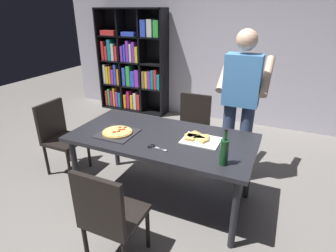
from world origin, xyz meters
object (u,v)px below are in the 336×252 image
(chair_left_end, at_px, (59,133))
(kitchen_scissors, at_px, (155,147))
(person_serving_pizza, at_px, (241,100))
(wine_bottle, at_px, (224,151))
(pepperoni_pizza_on_tray, at_px, (117,132))
(chair_near_camera, at_px, (109,214))
(dining_table, at_px, (162,142))
(bookshelf, at_px, (132,65))
(chair_far_side, at_px, (192,124))

(chair_left_end, bearing_deg, kitchen_scissors, -9.94)
(person_serving_pizza, bearing_deg, wine_bottle, -86.31)
(pepperoni_pizza_on_tray, distance_m, kitchen_scissors, 0.50)
(wine_bottle, bearing_deg, chair_near_camera, -136.21)
(chair_near_camera, distance_m, pepperoni_pizza_on_tray, 0.95)
(chair_left_end, height_order, wine_bottle, wine_bottle)
(chair_left_end, bearing_deg, chair_near_camera, -33.85)
(dining_table, height_order, bookshelf, bookshelf)
(chair_far_side, relative_size, pepperoni_pizza_on_tray, 2.47)
(person_serving_pizza, distance_m, pepperoni_pizza_on_tray, 1.39)
(chair_near_camera, height_order, chair_left_end, same)
(chair_near_camera, distance_m, person_serving_pizza, 1.85)
(chair_near_camera, relative_size, pepperoni_pizza_on_tray, 2.47)
(chair_far_side, xyz_separation_m, chair_left_end, (-1.41, -0.94, 0.00))
(chair_left_end, height_order, kitchen_scissors, chair_left_end)
(chair_near_camera, distance_m, wine_bottle, 1.02)
(chair_near_camera, height_order, pepperoni_pizza_on_tray, chair_near_camera)
(kitchen_scissors, bearing_deg, dining_table, 100.19)
(dining_table, height_order, chair_left_end, chair_left_end)
(person_serving_pizza, xyz_separation_m, pepperoni_pizza_on_tray, (-1.06, -0.86, -0.23))
(wine_bottle, bearing_deg, bookshelf, 132.83)
(person_serving_pizza, bearing_deg, kitchen_scissors, -120.63)
(chair_far_side, xyz_separation_m, bookshelf, (-1.77, 1.43, 0.40))
(chair_near_camera, xyz_separation_m, person_serving_pizza, (0.62, 1.67, 0.49))
(chair_far_side, bearing_deg, dining_table, -90.00)
(wine_bottle, distance_m, kitchen_scissors, 0.65)
(chair_near_camera, bearing_deg, wine_bottle, 43.79)
(chair_near_camera, bearing_deg, person_serving_pizza, 69.45)
(dining_table, bearing_deg, wine_bottle, -22.26)
(wine_bottle, relative_size, kitchen_scissors, 1.60)
(pepperoni_pizza_on_tray, relative_size, kitchen_scissors, 1.84)
(chair_near_camera, bearing_deg, dining_table, 90.00)
(dining_table, relative_size, chair_far_side, 2.05)
(bookshelf, relative_size, pepperoni_pizza_on_tray, 5.36)
(wine_bottle, bearing_deg, pepperoni_pizza_on_tray, 172.83)
(chair_left_end, bearing_deg, dining_table, 0.00)
(kitchen_scissors, bearing_deg, pepperoni_pizza_on_tray, 166.71)
(bookshelf, bearing_deg, person_serving_pizza, -34.54)
(chair_far_side, xyz_separation_m, kitchen_scissors, (0.05, -1.20, 0.24))
(chair_near_camera, relative_size, chair_far_side, 1.00)
(dining_table, relative_size, person_serving_pizza, 1.05)
(pepperoni_pizza_on_tray, bearing_deg, wine_bottle, -7.17)
(pepperoni_pizza_on_tray, bearing_deg, person_serving_pizza, 39.12)
(person_serving_pizza, relative_size, kitchen_scissors, 8.87)
(bookshelf, distance_m, kitchen_scissors, 3.20)
(dining_table, bearing_deg, person_serving_pizza, 49.18)
(wine_bottle, xyz_separation_m, kitchen_scissors, (-0.64, 0.03, -0.11))
(wine_bottle, height_order, kitchen_scissors, wine_bottle)
(dining_table, relative_size, bookshelf, 0.94)
(chair_far_side, relative_size, person_serving_pizza, 0.51)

